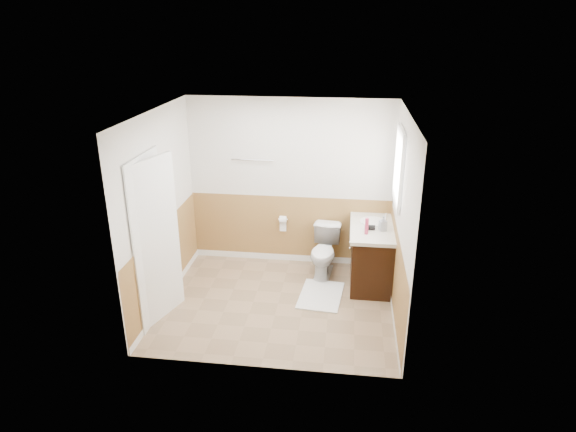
# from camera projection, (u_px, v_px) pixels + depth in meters

# --- Properties ---
(floor) EXTENTS (3.00, 3.00, 0.00)m
(floor) POSITION_uv_depth(u_px,v_px,m) (278.00, 303.00, 6.53)
(floor) COLOR #8C7051
(floor) RESTS_ON ground
(ceiling) EXTENTS (3.00, 3.00, 0.00)m
(ceiling) POSITION_uv_depth(u_px,v_px,m) (277.00, 113.00, 5.62)
(ceiling) COLOR white
(ceiling) RESTS_ON floor
(wall_back) EXTENTS (3.00, 0.00, 3.00)m
(wall_back) POSITION_uv_depth(u_px,v_px,m) (290.00, 183.00, 7.27)
(wall_back) COLOR silver
(wall_back) RESTS_ON floor
(wall_front) EXTENTS (3.00, 0.00, 3.00)m
(wall_front) POSITION_uv_depth(u_px,v_px,m) (258.00, 263.00, 4.87)
(wall_front) COLOR silver
(wall_front) RESTS_ON floor
(wall_left) EXTENTS (0.00, 3.00, 3.00)m
(wall_left) POSITION_uv_depth(u_px,v_px,m) (160.00, 210.00, 6.25)
(wall_left) COLOR silver
(wall_left) RESTS_ON floor
(wall_right) EXTENTS (0.00, 3.00, 3.00)m
(wall_right) POSITION_uv_depth(u_px,v_px,m) (402.00, 221.00, 5.90)
(wall_right) COLOR silver
(wall_right) RESTS_ON floor
(wainscot_back) EXTENTS (3.00, 0.00, 3.00)m
(wainscot_back) POSITION_uv_depth(u_px,v_px,m) (290.00, 231.00, 7.54)
(wainscot_back) COLOR #A07440
(wainscot_back) RESTS_ON floor
(wainscot_front) EXTENTS (3.00, 0.00, 3.00)m
(wainscot_front) POSITION_uv_depth(u_px,v_px,m) (260.00, 327.00, 5.16)
(wainscot_front) COLOR #A07440
(wainscot_front) RESTS_ON floor
(wainscot_left) EXTENTS (0.00, 2.60, 2.60)m
(wainscot_left) POSITION_uv_depth(u_px,v_px,m) (166.00, 263.00, 6.52)
(wainscot_left) COLOR #A07440
(wainscot_left) RESTS_ON floor
(wainscot_right) EXTENTS (0.00, 2.60, 2.60)m
(wainscot_right) POSITION_uv_depth(u_px,v_px,m) (396.00, 277.00, 6.18)
(wainscot_right) COLOR #A07440
(wainscot_right) RESTS_ON floor
(toilet) EXTENTS (0.47, 0.74, 0.72)m
(toilet) POSITION_uv_depth(u_px,v_px,m) (324.00, 252.00, 7.16)
(toilet) COLOR white
(toilet) RESTS_ON floor
(bath_mat) EXTENTS (0.62, 0.85, 0.02)m
(bath_mat) POSITION_uv_depth(u_px,v_px,m) (321.00, 295.00, 6.71)
(bath_mat) COLOR white
(bath_mat) RESTS_ON floor
(vanity_cabinet) EXTENTS (0.55, 1.10, 0.80)m
(vanity_cabinet) POSITION_uv_depth(u_px,v_px,m) (371.00, 256.00, 6.96)
(vanity_cabinet) COLOR black
(vanity_cabinet) RESTS_ON floor
(vanity_knob_left) EXTENTS (0.03, 0.03, 0.03)m
(vanity_knob_left) POSITION_uv_depth(u_px,v_px,m) (350.00, 248.00, 6.84)
(vanity_knob_left) COLOR white
(vanity_knob_left) RESTS_ON vanity_cabinet
(vanity_knob_right) EXTENTS (0.03, 0.03, 0.03)m
(vanity_knob_right) POSITION_uv_depth(u_px,v_px,m) (350.00, 242.00, 7.03)
(vanity_knob_right) COLOR white
(vanity_knob_right) RESTS_ON vanity_cabinet
(countertop) EXTENTS (0.60, 1.15, 0.05)m
(countertop) POSITION_uv_depth(u_px,v_px,m) (372.00, 228.00, 6.80)
(countertop) COLOR beige
(countertop) RESTS_ON vanity_cabinet
(sink_basin) EXTENTS (0.36, 0.36, 0.02)m
(sink_basin) POSITION_uv_depth(u_px,v_px,m) (373.00, 221.00, 6.93)
(sink_basin) COLOR white
(sink_basin) RESTS_ON countertop
(faucet) EXTENTS (0.02, 0.02, 0.14)m
(faucet) POSITION_uv_depth(u_px,v_px,m) (386.00, 218.00, 6.88)
(faucet) COLOR white
(faucet) RESTS_ON countertop
(lotion_bottle) EXTENTS (0.05, 0.05, 0.22)m
(lotion_bottle) POSITION_uv_depth(u_px,v_px,m) (367.00, 226.00, 6.51)
(lotion_bottle) COLOR #BF3155
(lotion_bottle) RESTS_ON countertop
(soap_dispenser) EXTENTS (0.12, 0.12, 0.20)m
(soap_dispenser) POSITION_uv_depth(u_px,v_px,m) (383.00, 223.00, 6.63)
(soap_dispenser) COLOR #9096A2
(soap_dispenser) RESTS_ON countertop
(hair_dryer_body) EXTENTS (0.14, 0.07, 0.07)m
(hair_dryer_body) POSITION_uv_depth(u_px,v_px,m) (370.00, 227.00, 6.66)
(hair_dryer_body) COLOR black
(hair_dryer_body) RESTS_ON countertop
(hair_dryer_handle) EXTENTS (0.03, 0.03, 0.07)m
(hair_dryer_handle) POSITION_uv_depth(u_px,v_px,m) (367.00, 228.00, 6.73)
(hair_dryer_handle) COLOR black
(hair_dryer_handle) RESTS_ON countertop
(mirror_panel) EXTENTS (0.02, 0.35, 0.90)m
(mirror_panel) POSITION_uv_depth(u_px,v_px,m) (395.00, 171.00, 6.81)
(mirror_panel) COLOR silver
(mirror_panel) RESTS_ON wall_right
(window_frame) EXTENTS (0.04, 0.80, 1.00)m
(window_frame) POSITION_uv_depth(u_px,v_px,m) (399.00, 167.00, 6.26)
(window_frame) COLOR white
(window_frame) RESTS_ON wall_right
(window_glass) EXTENTS (0.01, 0.70, 0.90)m
(window_glass) POSITION_uv_depth(u_px,v_px,m) (400.00, 167.00, 6.26)
(window_glass) COLOR white
(window_glass) RESTS_ON wall_right
(door) EXTENTS (0.29, 0.78, 2.04)m
(door) POSITION_uv_depth(u_px,v_px,m) (156.00, 242.00, 5.91)
(door) COLOR white
(door) RESTS_ON wall_left
(door_frame) EXTENTS (0.02, 0.92, 2.10)m
(door_frame) POSITION_uv_depth(u_px,v_px,m) (150.00, 241.00, 5.91)
(door_frame) COLOR white
(door_frame) RESTS_ON wall_left
(door_knob) EXTENTS (0.06, 0.06, 0.06)m
(door_knob) POSITION_uv_depth(u_px,v_px,m) (171.00, 236.00, 6.23)
(door_knob) COLOR silver
(door_knob) RESTS_ON door
(towel_bar) EXTENTS (0.62, 0.02, 0.02)m
(towel_bar) POSITION_uv_depth(u_px,v_px,m) (252.00, 160.00, 7.16)
(towel_bar) COLOR silver
(towel_bar) RESTS_ON wall_back
(tp_holder_bar) EXTENTS (0.14, 0.02, 0.02)m
(tp_holder_bar) POSITION_uv_depth(u_px,v_px,m) (283.00, 220.00, 7.42)
(tp_holder_bar) COLOR silver
(tp_holder_bar) RESTS_ON wall_back
(tp_roll) EXTENTS (0.10, 0.11, 0.11)m
(tp_roll) POSITION_uv_depth(u_px,v_px,m) (283.00, 220.00, 7.42)
(tp_roll) COLOR white
(tp_roll) RESTS_ON tp_holder_bar
(tp_sheet) EXTENTS (0.10, 0.01, 0.16)m
(tp_sheet) POSITION_uv_depth(u_px,v_px,m) (283.00, 226.00, 7.46)
(tp_sheet) COLOR white
(tp_sheet) RESTS_ON tp_roll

